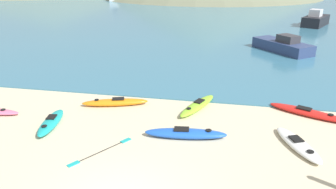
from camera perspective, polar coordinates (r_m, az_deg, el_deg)
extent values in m
cube|color=teal|center=(51.01, 8.22, 13.70)|extent=(160.00, 70.00, 0.06)
cylinder|color=black|center=(17.10, -26.80, -2.35)|extent=(0.22, 0.22, 0.02)
ellipsoid|color=orange|center=(16.51, -9.19, -1.36)|extent=(3.29, 1.53, 0.34)
cube|color=black|center=(16.43, -8.66, -0.72)|extent=(0.66, 0.49, 0.05)
cylinder|color=black|center=(16.53, -12.32, -0.89)|extent=(0.21, 0.21, 0.02)
ellipsoid|color=white|center=(13.57, 21.66, -8.04)|extent=(1.76, 2.92, 0.26)
cube|color=black|center=(13.60, 21.43, -7.19)|extent=(0.56, 0.63, 0.05)
cylinder|color=black|center=(12.94, 23.58, -9.08)|extent=(0.25, 0.25, 0.02)
ellipsoid|color=blue|center=(13.31, 3.09, -6.81)|extent=(3.38, 1.07, 0.35)
cube|color=black|center=(13.22, 2.38, -6.01)|extent=(0.64, 0.45, 0.05)
cylinder|color=black|center=(13.23, 7.08, -6.19)|extent=(0.24, 0.24, 0.02)
ellipsoid|color=red|center=(16.57, 23.14, -2.88)|extent=(3.52, 2.17, 0.29)
cube|color=black|center=(16.54, 22.63, -2.21)|extent=(0.74, 0.62, 0.05)
cylinder|color=black|center=(16.35, 26.51, -3.15)|extent=(0.24, 0.24, 0.02)
ellipsoid|color=#8CCC2D|center=(16.03, 5.19, -1.92)|extent=(1.77, 3.18, 0.31)
cube|color=black|center=(16.09, 5.48, -1.13)|extent=(0.54, 0.66, 0.05)
cylinder|color=black|center=(15.25, 3.65, -2.41)|extent=(0.22, 0.22, 0.02)
ellipsoid|color=teal|center=(15.10, -19.70, -4.58)|extent=(1.10, 2.70, 0.35)
cube|color=black|center=(15.13, -19.63, -3.69)|extent=(0.43, 0.53, 0.05)
cylinder|color=black|center=(14.42, -20.76, -5.14)|extent=(0.23, 0.23, 0.02)
cube|color=navy|center=(28.52, 19.26, 7.93)|extent=(4.66, 5.13, 0.83)
cube|color=#333338|center=(28.04, 20.18, 9.10)|extent=(1.84, 1.90, 0.58)
cube|color=black|center=(43.30, 24.31, 11.62)|extent=(3.93, 5.27, 1.14)
cube|color=silver|center=(42.71, 24.35, 12.83)|extent=(1.72, 1.84, 0.80)
cylinder|color=black|center=(12.65, -11.55, -9.69)|extent=(1.06, 1.61, 0.03)
cube|color=teal|center=(12.14, -16.16, -11.54)|extent=(0.39, 0.47, 0.03)
cube|color=teal|center=(13.23, -7.37, -7.93)|extent=(0.39, 0.47, 0.03)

